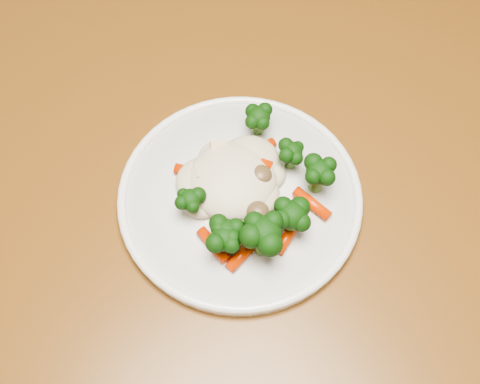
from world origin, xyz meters
The scene contains 3 objects.
dining_table centered at (-0.26, 0.23, 0.66)m, with size 1.32×0.89×0.75m.
plate centered at (-0.19, 0.22, 0.76)m, with size 0.26×0.26×0.01m, color white.
meal centered at (-0.18, 0.21, 0.78)m, with size 0.17×0.17×0.05m.
Camera 1 is at (-0.36, -0.03, 1.33)m, focal length 45.00 mm.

